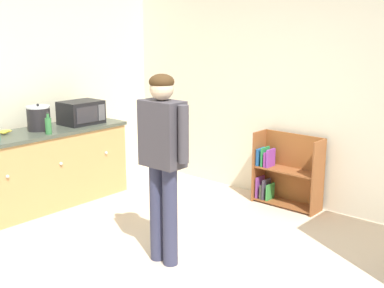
{
  "coord_description": "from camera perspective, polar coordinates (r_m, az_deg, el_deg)",
  "views": [
    {
      "loc": [
        2.76,
        -2.79,
        2.06
      ],
      "look_at": [
        0.04,
        0.34,
        1.08
      ],
      "focal_mm": 46.49,
      "sensor_mm": 36.0,
      "label": 1
    }
  ],
  "objects": [
    {
      "name": "ground_plane",
      "position": [
        4.43,
        -3.36,
        -14.42
      ],
      "size": [
        12.0,
        12.0,
        0.0
      ],
      "primitive_type": "plane",
      "color": "beige",
      "rests_on": "ground"
    },
    {
      "name": "back_wall",
      "position": [
        5.86,
        12.66,
        6.04
      ],
      "size": [
        5.2,
        0.06,
        2.7
      ],
      "primitive_type": "cube",
      "color": "silver",
      "rests_on": "ground"
    },
    {
      "name": "left_side_wall",
      "position": [
        6.51,
        -15.31,
        6.61
      ],
      "size": [
        0.06,
        2.99,
        2.7
      ],
      "primitive_type": "cube",
      "color": "beige",
      "rests_on": "ground"
    },
    {
      "name": "kitchen_counter",
      "position": [
        6.06,
        -16.42,
        -2.62
      ],
      "size": [
        0.65,
        1.99,
        0.9
      ],
      "color": "tan",
      "rests_on": "ground"
    },
    {
      "name": "bookshelf",
      "position": [
        5.94,
        10.63,
        -3.37
      ],
      "size": [
        0.8,
        0.28,
        0.85
      ],
      "color": "brown",
      "rests_on": "ground"
    },
    {
      "name": "standing_person",
      "position": [
        4.25,
        -3.39,
        -0.92
      ],
      "size": [
        0.57,
        0.22,
        1.68
      ],
      "color": "#353754",
      "rests_on": "ground"
    },
    {
      "name": "microwave",
      "position": [
        6.21,
        -12.6,
        3.55
      ],
      "size": [
        0.37,
        0.48,
        0.28
      ],
      "color": "black",
      "rests_on": "kitchen_counter"
    },
    {
      "name": "crock_pot",
      "position": [
        5.95,
        -17.18,
        2.86
      ],
      "size": [
        0.27,
        0.27,
        0.31
      ],
      "color": "black",
      "rests_on": "kitchen_counter"
    },
    {
      "name": "banana_bunch",
      "position": [
        5.87,
        -20.63,
        1.34
      ],
      "size": [
        0.15,
        0.16,
        0.04
      ],
      "color": "yellow",
      "rests_on": "kitchen_counter"
    },
    {
      "name": "green_glass_bottle",
      "position": [
        5.71,
        -16.16,
        2.09
      ],
      "size": [
        0.07,
        0.07,
        0.25
      ],
      "color": "#33753D",
      "rests_on": "kitchen_counter"
    }
  ]
}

